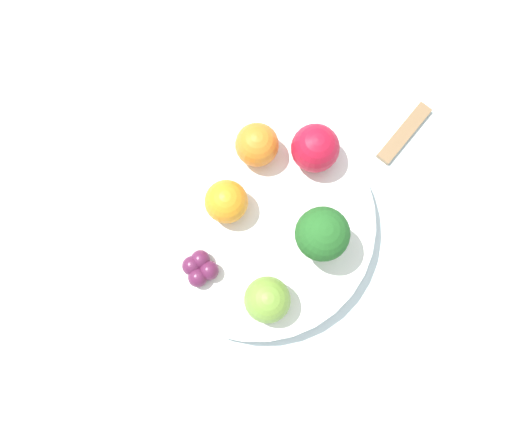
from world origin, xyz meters
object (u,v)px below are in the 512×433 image
broccoli (322,235)px  orange_back (226,202)px  apple_green (267,300)px  spoon (404,133)px  bowl (256,221)px  grape_cluster (200,268)px  orange_front (257,145)px  apple_red (315,148)px

broccoli → orange_back: (0.03, 0.09, -0.02)m
apple_green → spoon: 0.24m
bowl → apple_green: (-0.08, -0.02, 0.04)m
orange_back → grape_cluster: size_ratio=1.17×
broccoli → spoon: 0.17m
orange_front → orange_back: 0.07m
apple_green → grape_cluster: (0.02, 0.07, -0.01)m
broccoli → apple_red: bearing=6.9°
orange_back → apple_red: bearing=-52.8°
apple_red → grape_cluster: (-0.13, 0.10, -0.01)m
bowl → apple_green: apple_green is taller
spoon → orange_back: bearing=120.4°
bowl → apple_red: (0.07, -0.05, 0.04)m
bowl → spoon: bowl is taller
apple_green → broccoli: bearing=-35.2°
grape_cluster → orange_back: bearing=-16.4°
apple_red → orange_back: size_ratio=1.14×
bowl → broccoli: size_ratio=3.55×
orange_back → spoon: orange_back is taller
apple_green → grape_cluster: size_ratio=1.20×
bowl → orange_front: bearing=4.7°
orange_back → grape_cluster: orange_back is taller
apple_red → apple_green: size_ratio=1.11×
apple_red → apple_green: 0.16m
apple_red → orange_back: (-0.06, 0.08, -0.00)m
orange_front → grape_cluster: size_ratio=1.21×
apple_red → orange_front: bearing=91.2°
apple_red → apple_green: bearing=167.6°
apple_red → spoon: apple_red is taller
bowl → orange_back: size_ratio=5.66×
orange_back → spoon: size_ratio=0.56×
broccoli → apple_green: 0.08m
broccoli → orange_back: bearing=73.6°
bowl → broccoli: bearing=-105.8°
apple_red → orange_front: size_ratio=1.10×
apple_red → orange_front: apple_red is taller
orange_front → spoon: (0.05, -0.16, -0.05)m
broccoli → orange_front: (0.09, 0.07, -0.02)m
apple_green → orange_front: size_ratio=0.99×
bowl → broccoli: (-0.02, -0.06, 0.05)m
grape_cluster → spoon: grape_cluster is taller
bowl → orange_front: size_ratio=5.51×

